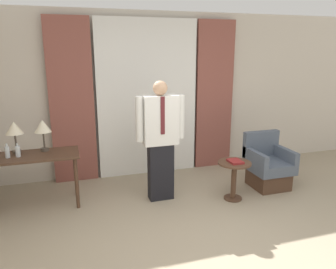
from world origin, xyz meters
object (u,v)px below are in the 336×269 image
object	(u,v)px
bottle_by_lamp	(7,152)
person	(160,137)
table_lamp_right	(43,128)
armchair	(268,167)
book	(235,161)
table_lamp_left	(14,129)
bottle_near_edge	(18,151)
desk	(31,163)
side_table	(234,174)

from	to	relation	value
bottle_by_lamp	person	xyz separation A→B (m)	(1.98, -0.23, 0.09)
table_lamp_right	bottle_by_lamp	bearing A→B (deg)	-157.99
armchair	book	world-z (taller)	armchair
table_lamp_left	bottle_near_edge	distance (m)	0.31
desk	book	bearing A→B (deg)	-12.75
armchair	side_table	size ratio (longest dim) A/B	1.50
bottle_near_edge	bottle_by_lamp	size ratio (longest dim) A/B	0.95
desk	person	distance (m)	1.76
table_lamp_left	table_lamp_right	distance (m)	0.35
person	side_table	world-z (taller)	person
bottle_near_edge	armchair	bearing A→B (deg)	-4.99
bottle_near_edge	side_table	size ratio (longest dim) A/B	0.32
desk	bottle_near_edge	distance (m)	0.23
table_lamp_left	bottle_near_edge	xyz separation A→B (m)	(0.04, -0.17, -0.25)
bottle_by_lamp	side_table	size ratio (longest dim) A/B	0.34
person	book	xyz separation A→B (m)	(0.98, -0.35, -0.34)
table_lamp_right	person	xyz separation A→B (m)	(1.54, -0.41, -0.16)
armchair	side_table	world-z (taller)	armchair
side_table	bottle_by_lamp	bearing A→B (deg)	169.16
table_lamp_left	armchair	size ratio (longest dim) A/B	0.52
book	side_table	bearing A→B (deg)	98.25
person	armchair	xyz separation A→B (m)	(1.71, -0.08, -0.59)
table_lamp_left	book	world-z (taller)	table_lamp_left
desk	bottle_near_edge	world-z (taller)	bottle_near_edge
desk	bottle_by_lamp	distance (m)	0.32
bottle_by_lamp	book	bearing A→B (deg)	-11.04
desk	bottle_by_lamp	bearing A→B (deg)	-172.84
table_lamp_left	person	size ratio (longest dim) A/B	0.26
desk	armchair	world-z (taller)	armchair
table_lamp_left	side_table	distance (m)	3.05
person	desk	bearing A→B (deg)	171.31
table_lamp_right	side_table	size ratio (longest dim) A/B	0.77
table_lamp_left	side_table	bearing A→B (deg)	-14.51
table_lamp_right	side_table	distance (m)	2.72
desk	armchair	xyz separation A→B (m)	(3.43, -0.34, -0.31)
table_lamp_left	book	bearing A→B (deg)	-14.71
desk	bottle_by_lamp	world-z (taller)	bottle_by_lamp
bottle_near_edge	desk	bearing A→B (deg)	11.80
desk	armchair	size ratio (longest dim) A/B	1.48
table_lamp_left	table_lamp_right	world-z (taller)	same
table_lamp_left	table_lamp_right	xyz separation A→B (m)	(0.35, 0.00, 0.00)
table_lamp_right	bottle_by_lamp	distance (m)	0.53
bottle_by_lamp	armchair	world-z (taller)	bottle_by_lamp
armchair	book	xyz separation A→B (m)	(-0.73, -0.27, 0.26)
table_lamp_right	bottle_by_lamp	size ratio (longest dim) A/B	2.29
desk	side_table	distance (m)	2.77
book	table_lamp_right	bearing A→B (deg)	163.34
desk	book	distance (m)	2.77
bottle_by_lamp	side_table	xyz separation A→B (m)	(2.96, -0.57, -0.44)
desk	side_table	bearing A→B (deg)	-12.53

